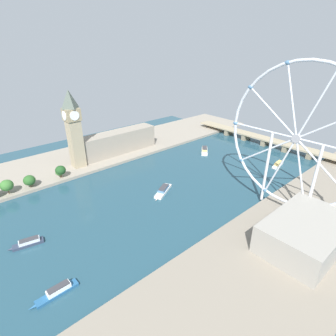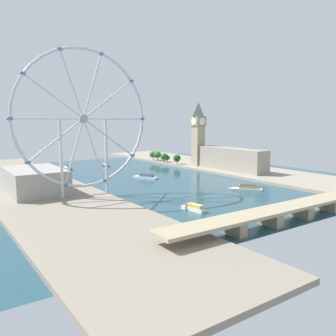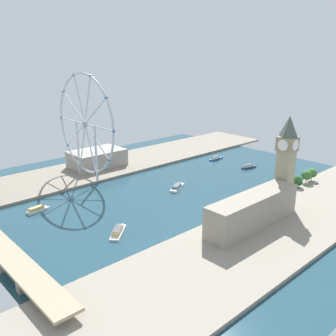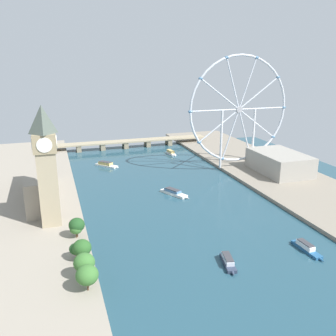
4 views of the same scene
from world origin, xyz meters
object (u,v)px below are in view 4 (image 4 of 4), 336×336
ferris_wheel (239,110)px  tour_boat_2 (171,153)px  tour_boat_3 (174,193)px  tour_boat_0 (106,164)px  tour_boat_1 (306,248)px  riverside_hall (279,162)px  tour_boat_4 (228,261)px  parliament_block (41,182)px  river_bridge (125,142)px  clock_tower (46,165)px

ferris_wheel → tour_boat_2: bearing=120.0°
ferris_wheel → tour_boat_3: 124.66m
tour_boat_0 → tour_boat_1: tour_boat_0 is taller
riverside_hall → tour_boat_4: 195.49m
parliament_block → ferris_wheel: bearing=9.4°
tour_boat_4 → parliament_block: bearing=-131.4°
parliament_block → riverside_hall: (236.96, 0.84, -3.24)m
ferris_wheel → river_bridge: 178.22m
tour_boat_3 → tour_boat_4: tour_boat_4 is taller
riverside_hall → tour_boat_3: riverside_hall is taller
riverside_hall → river_bridge: 214.51m
river_bridge → parliament_block: bearing=-122.1°
tour_boat_2 → tour_boat_4: tour_boat_2 is taller
ferris_wheel → tour_boat_1: (-44.05, -177.17, -63.35)m
riverside_hall → tour_boat_3: size_ratio=2.12×
tour_boat_1 → tour_boat_3: tour_boat_1 is taller
parliament_block → riverside_hall: parliament_block is taller
parliament_block → tour_boat_3: bearing=-10.9°
ferris_wheel → tour_boat_2: size_ratio=4.93×
ferris_wheel → clock_tower: bearing=-155.1°
clock_tower → tour_boat_4: (98.30, -84.96, -45.37)m
tour_boat_0 → tour_boat_4: size_ratio=1.15×
clock_tower → tour_boat_1: size_ratio=3.00×
parliament_block → tour_boat_1: 215.50m
river_bridge → tour_boat_2: (48.22, -54.54, -5.27)m
clock_tower → parliament_block: clock_tower is taller
parliament_block → tour_boat_1: (160.24, -143.36, -14.58)m
parliament_block → tour_boat_0: bearing=52.3°
tour_boat_4 → tour_boat_0: bearing=-158.8°
clock_tower → tour_boat_0: clock_tower is taller
tour_boat_3 → tour_boat_0: bearing=174.2°
tour_boat_1 → tour_boat_2: 260.84m
river_bridge → tour_boat_3: (4.62, -193.63, -5.49)m
tour_boat_0 → ferris_wheel: bearing=26.9°
tour_boat_0 → clock_tower: bearing=-64.1°
parliament_block → tour_boat_4: bearing=-53.7°
parliament_block → tour_boat_2: (155.99, 117.45, -14.39)m
riverside_hall → tour_boat_3: bearing=-169.8°
tour_boat_3 → tour_boat_4: bearing=-31.0°
clock_tower → tour_boat_3: (105.63, 36.40, -45.47)m
clock_tower → tour_boat_3: bearing=19.0°
ferris_wheel → river_bridge: bearing=124.9°
tour_boat_0 → tour_boat_4: tour_boat_0 is taller
tour_boat_0 → tour_boat_1: (91.74, -231.86, -0.15)m
riverside_hall → tour_boat_0: riverside_hall is taller
tour_boat_2 → tour_boat_3: size_ratio=0.78×
tour_boat_0 → river_bridge: bearing=113.6°
clock_tower → river_bridge: 254.39m
parliament_block → tour_boat_1: parliament_block is taller
parliament_block → tour_boat_3: 115.38m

